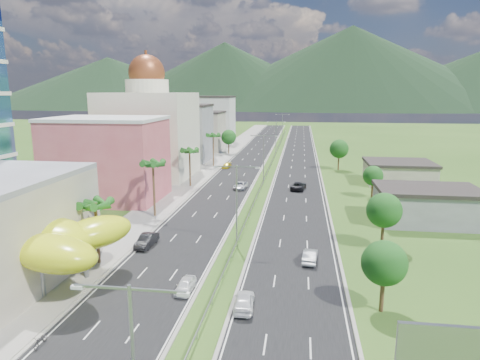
% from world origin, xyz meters
% --- Properties ---
extents(ground, '(500.00, 500.00, 0.00)m').
position_xyz_m(ground, '(0.00, 0.00, 0.00)').
color(ground, '#2D5119').
rests_on(ground, ground).
extents(road_left, '(11.00, 260.00, 0.04)m').
position_xyz_m(road_left, '(-7.50, 90.00, 0.02)').
color(road_left, black).
rests_on(road_left, ground).
extents(road_right, '(11.00, 260.00, 0.04)m').
position_xyz_m(road_right, '(7.50, 90.00, 0.02)').
color(road_right, black).
rests_on(road_right, ground).
extents(sidewalk_left, '(7.00, 260.00, 0.12)m').
position_xyz_m(sidewalk_left, '(-17.00, 90.00, 0.06)').
color(sidewalk_left, gray).
rests_on(sidewalk_left, ground).
extents(median_guardrail, '(0.10, 216.06, 0.76)m').
position_xyz_m(median_guardrail, '(0.00, 71.99, 0.62)').
color(median_guardrail, gray).
rests_on(median_guardrail, ground).
extents(streetlight_median_b, '(6.04, 0.25, 11.00)m').
position_xyz_m(streetlight_median_b, '(0.00, 10.00, 6.75)').
color(streetlight_median_b, gray).
rests_on(streetlight_median_b, ground).
extents(streetlight_median_c, '(6.04, 0.25, 11.00)m').
position_xyz_m(streetlight_median_c, '(0.00, 50.00, 6.75)').
color(streetlight_median_c, gray).
rests_on(streetlight_median_c, ground).
extents(streetlight_median_d, '(6.04, 0.25, 11.00)m').
position_xyz_m(streetlight_median_d, '(0.00, 95.00, 6.75)').
color(streetlight_median_d, gray).
rests_on(streetlight_median_d, ground).
extents(streetlight_median_e, '(6.04, 0.25, 11.00)m').
position_xyz_m(streetlight_median_e, '(0.00, 140.00, 6.75)').
color(streetlight_median_e, gray).
rests_on(streetlight_median_e, ground).
extents(lime_canopy, '(18.00, 15.00, 7.40)m').
position_xyz_m(lime_canopy, '(-20.00, -4.00, 4.99)').
color(lime_canopy, '#CEDF15').
rests_on(lime_canopy, ground).
extents(pink_shophouse, '(20.00, 15.00, 15.00)m').
position_xyz_m(pink_shophouse, '(-28.00, 32.00, 7.50)').
color(pink_shophouse, '#C7515B').
rests_on(pink_shophouse, ground).
extents(domed_building, '(20.00, 20.00, 28.70)m').
position_xyz_m(domed_building, '(-28.00, 55.00, 11.35)').
color(domed_building, beige).
rests_on(domed_building, ground).
extents(midrise_grey, '(16.00, 15.00, 16.00)m').
position_xyz_m(midrise_grey, '(-27.00, 80.00, 8.00)').
color(midrise_grey, gray).
rests_on(midrise_grey, ground).
extents(midrise_beige, '(16.00, 15.00, 13.00)m').
position_xyz_m(midrise_beige, '(-27.00, 102.00, 6.50)').
color(midrise_beige, gray).
rests_on(midrise_beige, ground).
extents(midrise_white, '(16.00, 15.00, 18.00)m').
position_xyz_m(midrise_white, '(-27.00, 125.00, 9.00)').
color(midrise_white, silver).
rests_on(midrise_white, ground).
extents(billboard, '(5.20, 0.35, 6.20)m').
position_xyz_m(billboard, '(17.00, -18.00, 4.42)').
color(billboard, gray).
rests_on(billboard, ground).
extents(shed_near, '(15.00, 10.00, 5.00)m').
position_xyz_m(shed_near, '(28.00, 25.00, 2.50)').
color(shed_near, gray).
rests_on(shed_near, ground).
extents(shed_far, '(14.00, 12.00, 4.40)m').
position_xyz_m(shed_far, '(30.00, 55.00, 2.20)').
color(shed_far, gray).
rests_on(shed_far, ground).
extents(palm_tree_b, '(3.60, 3.60, 8.10)m').
position_xyz_m(palm_tree_b, '(-15.50, 2.00, 7.06)').
color(palm_tree_b, '#47301C').
rests_on(palm_tree_b, ground).
extents(palm_tree_c, '(3.60, 3.60, 9.60)m').
position_xyz_m(palm_tree_c, '(-15.50, 22.00, 8.50)').
color(palm_tree_c, '#47301C').
rests_on(palm_tree_c, ground).
extents(palm_tree_d, '(3.60, 3.60, 8.60)m').
position_xyz_m(palm_tree_d, '(-15.50, 45.00, 7.54)').
color(palm_tree_d, '#47301C').
rests_on(palm_tree_d, ground).
extents(palm_tree_e, '(3.60, 3.60, 9.40)m').
position_xyz_m(palm_tree_e, '(-15.50, 70.00, 8.31)').
color(palm_tree_e, '#47301C').
rests_on(palm_tree_e, ground).
extents(leafy_tree_lfar, '(4.90, 4.90, 8.05)m').
position_xyz_m(leafy_tree_lfar, '(-15.50, 95.00, 5.58)').
color(leafy_tree_lfar, '#47301C').
rests_on(leafy_tree_lfar, ground).
extents(leafy_tree_ra, '(4.20, 4.20, 6.90)m').
position_xyz_m(leafy_tree_ra, '(16.00, -5.00, 4.78)').
color(leafy_tree_ra, '#47301C').
rests_on(leafy_tree_ra, ground).
extents(leafy_tree_rb, '(4.55, 4.55, 7.47)m').
position_xyz_m(leafy_tree_rb, '(19.00, 12.00, 5.18)').
color(leafy_tree_rb, '#47301C').
rests_on(leafy_tree_rb, ground).
extents(leafy_tree_rc, '(3.85, 3.85, 6.33)m').
position_xyz_m(leafy_tree_rc, '(22.00, 40.00, 4.37)').
color(leafy_tree_rc, '#47301C').
rests_on(leafy_tree_rc, ground).
extents(leafy_tree_rd, '(4.90, 4.90, 8.05)m').
position_xyz_m(leafy_tree_rd, '(18.00, 70.00, 5.58)').
color(leafy_tree_rd, '#47301C').
rests_on(leafy_tree_rd, ground).
extents(mountain_ridge, '(860.00, 140.00, 90.00)m').
position_xyz_m(mountain_ridge, '(60.00, 450.00, 0.00)').
color(mountain_ridge, black).
rests_on(mountain_ridge, ground).
extents(car_white_near_left, '(1.68, 3.97, 1.34)m').
position_xyz_m(car_white_near_left, '(-3.27, -3.75, 0.71)').
color(car_white_near_left, white).
rests_on(car_white_near_left, road_left).
extents(car_dark_left, '(1.93, 4.98, 1.62)m').
position_xyz_m(car_dark_left, '(-11.87, 8.31, 0.85)').
color(car_dark_left, black).
rests_on(car_dark_left, road_left).
extents(car_silver_mid_left, '(2.85, 5.43, 1.46)m').
position_xyz_m(car_silver_mid_left, '(-4.30, 44.12, 0.77)').
color(car_silver_mid_left, '#B9BBC1').
rests_on(car_silver_mid_left, road_left).
extents(car_yellow_far_left, '(2.37, 4.57, 1.27)m').
position_xyz_m(car_yellow_far_left, '(-11.60, 68.59, 0.67)').
color(car_yellow_far_left, gold).
rests_on(car_yellow_far_left, road_left).
extents(car_white_near_right, '(2.08, 4.65, 1.55)m').
position_xyz_m(car_white_near_right, '(3.20, -6.44, 0.82)').
color(car_white_near_right, white).
rests_on(car_white_near_right, road_right).
extents(car_silver_right, '(2.00, 4.63, 1.48)m').
position_xyz_m(car_silver_right, '(9.57, 5.98, 0.78)').
color(car_silver_right, '#B0B2B8').
rests_on(car_silver_right, road_right).
extents(car_dark_far_right, '(3.53, 6.07, 1.59)m').
position_xyz_m(car_dark_far_right, '(7.84, 45.06, 0.83)').
color(car_dark_far_right, black).
rests_on(car_dark_far_right, road_right).
extents(motorcycle, '(0.61, 1.88, 1.19)m').
position_xyz_m(motorcycle, '(-12.30, -14.78, 0.64)').
color(motorcycle, black).
rests_on(motorcycle, road_left).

